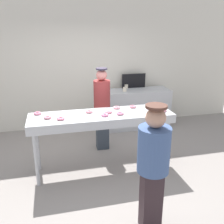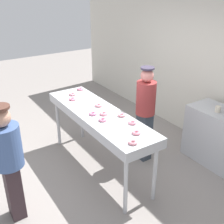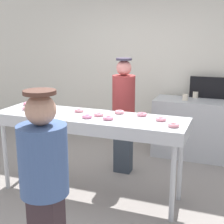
{
  "view_description": "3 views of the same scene",
  "coord_description": "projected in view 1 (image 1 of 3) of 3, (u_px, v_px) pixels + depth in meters",
  "views": [
    {
      "loc": [
        -0.75,
        -3.81,
        2.37
      ],
      "look_at": [
        0.22,
        0.18,
        0.98
      ],
      "focal_mm": 40.44,
      "sensor_mm": 36.0,
      "label": 1
    },
    {
      "loc": [
        3.41,
        -2.0,
        2.86
      ],
      "look_at": [
        0.13,
        0.16,
        1.03
      ],
      "focal_mm": 45.78,
      "sensor_mm": 36.0,
      "label": 2
    },
    {
      "loc": [
        1.56,
        -3.35,
        1.98
      ],
      "look_at": [
        0.23,
        0.18,
        1.04
      ],
      "focal_mm": 51.48,
      "sensor_mm": 36.0,
      "label": 3
    }
  ],
  "objects": [
    {
      "name": "ground_plane",
      "position": [
        102.0,
        169.0,
        4.43
      ],
      "size": [
        16.0,
        16.0,
        0.0
      ],
      "primitive_type": "plane",
      "color": "gray"
    },
    {
      "name": "back_wall",
      "position": [
        83.0,
        58.0,
        5.93
      ],
      "size": [
        8.0,
        0.12,
        3.33
      ],
      "primitive_type": "cube",
      "color": "silver",
      "rests_on": "ground"
    },
    {
      "name": "fryer_conveyor",
      "position": [
        102.0,
        119.0,
        4.13
      ],
      "size": [
        2.34,
        0.65,
        1.02
      ],
      "color": "#B7BABF",
      "rests_on": "ground"
    },
    {
      "name": "strawberry_donut_0",
      "position": [
        47.0,
        117.0,
        3.89
      ],
      "size": [
        0.16,
        0.16,
        0.04
      ],
      "primitive_type": "torus",
      "rotation": [
        0.0,
        0.0,
        0.92
      ],
      "color": "pink",
      "rests_on": "fryer_conveyor"
    },
    {
      "name": "strawberry_donut_1",
      "position": [
        37.0,
        113.0,
        4.07
      ],
      "size": [
        0.15,
        0.15,
        0.04
      ],
      "primitive_type": "torus",
      "rotation": [
        0.0,
        0.0,
        0.28
      ],
      "color": "pink",
      "rests_on": "fryer_conveyor"
    },
    {
      "name": "strawberry_donut_2",
      "position": [
        108.0,
        112.0,
        4.14
      ],
      "size": [
        0.14,
        0.14,
        0.04
      ],
      "primitive_type": "torus",
      "rotation": [
        0.0,
        0.0,
        0.26
      ],
      "color": "pink",
      "rests_on": "fryer_conveyor"
    },
    {
      "name": "strawberry_donut_3",
      "position": [
        133.0,
        107.0,
        4.41
      ],
      "size": [
        0.16,
        0.16,
        0.04
      ],
      "primitive_type": "torus",
      "rotation": [
        0.0,
        0.0,
        0.96
      ],
      "color": "pink",
      "rests_on": "fryer_conveyor"
    },
    {
      "name": "strawberry_donut_4",
      "position": [
        120.0,
        113.0,
        4.07
      ],
      "size": [
        0.12,
        0.12,
        0.04
      ],
      "primitive_type": "torus",
      "rotation": [
        0.0,
        0.0,
        1.54
      ],
      "color": "pink",
      "rests_on": "fryer_conveyor"
    },
    {
      "name": "strawberry_donut_5",
      "position": [
        89.0,
        112.0,
        4.16
      ],
      "size": [
        0.12,
        0.12,
        0.04
      ],
      "primitive_type": "torus",
      "rotation": [
        0.0,
        0.0,
        0.04
      ],
      "color": "pink",
      "rests_on": "fryer_conveyor"
    },
    {
      "name": "strawberry_donut_6",
      "position": [
        105.0,
        115.0,
        4.0
      ],
      "size": [
        0.16,
        0.16,
        0.04
      ],
      "primitive_type": "torus",
      "rotation": [
        0.0,
        0.0,
        0.6
      ],
      "color": "pink",
      "rests_on": "fryer_conveyor"
    },
    {
      "name": "strawberry_donut_7",
      "position": [
        149.0,
        108.0,
        4.35
      ],
      "size": [
        0.17,
        0.17,
        0.04
      ],
      "primitive_type": "torus",
      "rotation": [
        0.0,
        0.0,
        2.28
      ],
      "color": "pink",
      "rests_on": "fryer_conveyor"
    },
    {
      "name": "strawberry_donut_8",
      "position": [
        163.0,
        110.0,
        4.21
      ],
      "size": [
        0.16,
        0.16,
        0.04
      ],
      "primitive_type": "torus",
      "rotation": [
        0.0,
        0.0,
        0.63
      ],
      "color": "pink",
      "rests_on": "fryer_conveyor"
    },
    {
      "name": "strawberry_donut_9",
      "position": [
        117.0,
        108.0,
        4.36
      ],
      "size": [
        0.16,
        0.16,
        0.04
      ],
      "primitive_type": "torus",
      "rotation": [
        0.0,
        0.0,
        2.54
      ],
      "color": "pink",
      "rests_on": "fryer_conveyor"
    },
    {
      "name": "strawberry_donut_10",
      "position": [
        61.0,
        119.0,
        3.84
      ],
      "size": [
        0.17,
        0.17,
        0.04
      ],
      "primitive_type": "torus",
      "rotation": [
        0.0,
        0.0,
        0.8
      ],
      "color": "pink",
      "rests_on": "fryer_conveyor"
    },
    {
      "name": "worker_baker",
      "position": [
        102.0,
        105.0,
        4.9
      ],
      "size": [
        0.32,
        0.32,
        1.64
      ],
      "rotation": [
        0.0,
        0.0,
        2.97
      ],
      "color": "#333D48",
      "rests_on": "ground"
    },
    {
      "name": "customer_waiting",
      "position": [
        153.0,
        161.0,
        2.86
      ],
      "size": [
        0.37,
        0.37,
        1.59
      ],
      "rotation": [
        0.0,
        0.0,
        0.28
      ],
      "color": "#322429",
      "rests_on": "ground"
    },
    {
      "name": "prep_counter",
      "position": [
        136.0,
        108.0,
        6.17
      ],
      "size": [
        1.6,
        0.57,
        0.94
      ],
      "primitive_type": "cube",
      "color": "#B7BABF",
      "rests_on": "ground"
    },
    {
      "name": "paper_cup_0",
      "position": [
        125.0,
        89.0,
        5.86
      ],
      "size": [
        0.09,
        0.09,
        0.1
      ],
      "primitive_type": "cylinder",
      "color": "beige",
      "rests_on": "prep_counter"
    },
    {
      "name": "paper_cup_1",
      "position": [
        126.0,
        86.0,
        6.15
      ],
      "size": [
        0.09,
        0.09,
        0.1
      ],
      "primitive_type": "cylinder",
      "color": "beige",
      "rests_on": "prep_counter"
    },
    {
      "name": "menu_display",
      "position": [
        134.0,
        81.0,
        6.18
      ],
      "size": [
        0.59,
        0.04,
        0.35
      ],
      "primitive_type": "cube",
      "color": "black",
      "rests_on": "prep_counter"
    }
  ]
}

